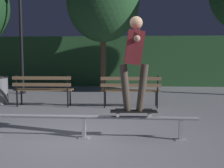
{
  "coord_description": "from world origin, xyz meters",
  "views": [
    {
      "loc": [
        0.82,
        -4.57,
        1.4
      ],
      "look_at": [
        0.42,
        0.86,
        0.85
      ],
      "focal_mm": 44.93,
      "sensor_mm": 36.0,
      "label": 1
    }
  ],
  "objects_px": {
    "grind_rail": "(84,120)",
    "tree_behind_benches": "(103,2)",
    "skateboarder": "(134,56)",
    "park_bench_leftmost": "(43,87)",
    "lamp_post_left": "(21,26)",
    "park_bench_left_center": "(131,88)",
    "skateboard": "(134,112)"
  },
  "relations": [
    {
      "from": "skateboard",
      "to": "park_bench_left_center",
      "type": "bearing_deg",
      "value": 91.31
    },
    {
      "from": "park_bench_leftmost",
      "to": "skateboarder",
      "type": "bearing_deg",
      "value": -49.1
    },
    {
      "from": "park_bench_left_center",
      "to": "park_bench_leftmost",
      "type": "bearing_deg",
      "value": 180.0
    },
    {
      "from": "grind_rail",
      "to": "tree_behind_benches",
      "type": "bearing_deg",
      "value": 92.87
    },
    {
      "from": "grind_rail",
      "to": "skateboarder",
      "type": "height_order",
      "value": "skateboarder"
    },
    {
      "from": "park_bench_left_center",
      "to": "lamp_post_left",
      "type": "height_order",
      "value": "lamp_post_left"
    },
    {
      "from": "park_bench_leftmost",
      "to": "lamp_post_left",
      "type": "xyz_separation_m",
      "value": [
        -1.59,
        2.53,
        1.94
      ]
    },
    {
      "from": "skateboard",
      "to": "tree_behind_benches",
      "type": "distance_m",
      "value": 6.95
    },
    {
      "from": "grind_rail",
      "to": "skateboarder",
      "type": "bearing_deg",
      "value": 0.01
    },
    {
      "from": "grind_rail",
      "to": "park_bench_leftmost",
      "type": "relative_size",
      "value": 2.38
    },
    {
      "from": "park_bench_left_center",
      "to": "tree_behind_benches",
      "type": "relative_size",
      "value": 0.32
    },
    {
      "from": "skateboard",
      "to": "lamp_post_left",
      "type": "height_order",
      "value": "lamp_post_left"
    },
    {
      "from": "tree_behind_benches",
      "to": "park_bench_left_center",
      "type": "bearing_deg",
      "value": -71.84
    },
    {
      "from": "skateboard",
      "to": "lamp_post_left",
      "type": "xyz_separation_m",
      "value": [
        -4.07,
        5.39,
        2.01
      ]
    },
    {
      "from": "tree_behind_benches",
      "to": "lamp_post_left",
      "type": "bearing_deg",
      "value": -164.82
    },
    {
      "from": "skateboard",
      "to": "lamp_post_left",
      "type": "bearing_deg",
      "value": 127.03
    },
    {
      "from": "grind_rail",
      "to": "skateboard",
      "type": "distance_m",
      "value": 0.86
    },
    {
      "from": "grind_rail",
      "to": "park_bench_left_center",
      "type": "height_order",
      "value": "park_bench_left_center"
    },
    {
      "from": "skateboarder",
      "to": "tree_behind_benches",
      "type": "xyz_separation_m",
      "value": [
        -1.16,
        6.18,
        2.02
      ]
    },
    {
      "from": "park_bench_leftmost",
      "to": "lamp_post_left",
      "type": "relative_size",
      "value": 0.41
    },
    {
      "from": "skateboarder",
      "to": "skateboard",
      "type": "bearing_deg",
      "value": -176.8
    },
    {
      "from": "skateboard",
      "to": "skateboarder",
      "type": "xyz_separation_m",
      "value": [
        0.0,
        0.0,
        0.94
      ]
    },
    {
      "from": "tree_behind_benches",
      "to": "skateboarder",
      "type": "bearing_deg",
      "value": -79.4
    },
    {
      "from": "skateboard",
      "to": "lamp_post_left",
      "type": "distance_m",
      "value": 7.05
    },
    {
      "from": "park_bench_leftmost",
      "to": "park_bench_left_center",
      "type": "bearing_deg",
      "value": 0.0
    },
    {
      "from": "tree_behind_benches",
      "to": "lamp_post_left",
      "type": "relative_size",
      "value": 1.27
    },
    {
      "from": "park_bench_left_center",
      "to": "lamp_post_left",
      "type": "distance_m",
      "value": 5.12
    },
    {
      "from": "park_bench_left_center",
      "to": "tree_behind_benches",
      "type": "height_order",
      "value": "tree_behind_benches"
    },
    {
      "from": "grind_rail",
      "to": "park_bench_leftmost",
      "type": "distance_m",
      "value": 3.31
    },
    {
      "from": "skateboard",
      "to": "park_bench_leftmost",
      "type": "xyz_separation_m",
      "value": [
        -2.48,
        2.86,
        0.07
      ]
    },
    {
      "from": "skateboarder",
      "to": "park_bench_left_center",
      "type": "distance_m",
      "value": 2.99
    },
    {
      "from": "skateboard",
      "to": "park_bench_leftmost",
      "type": "relative_size",
      "value": 0.49
    }
  ]
}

